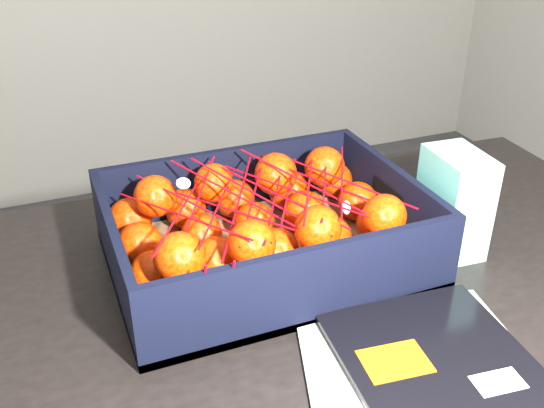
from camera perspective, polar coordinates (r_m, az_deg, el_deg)
name	(u,v)px	position (r m, az deg, el deg)	size (l,w,h in m)	color
table	(312,361)	(0.89, 3.75, -14.30)	(1.24, 0.86, 0.75)	black
magazine_stack	(435,384)	(0.72, 14.91, -15.84)	(0.32, 0.33, 0.02)	silver
produce_crate	(264,241)	(0.88, -0.73, -3.44)	(0.43, 0.32, 0.11)	olive
clementine_heap	(263,226)	(0.87, -0.83, -2.08)	(0.41, 0.30, 0.12)	red
mesh_net	(262,198)	(0.84, -0.89, 0.58)	(0.36, 0.29, 0.09)	#BE0714
retail_carton	(454,203)	(0.93, 16.51, 0.13)	(0.07, 0.10, 0.15)	silver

